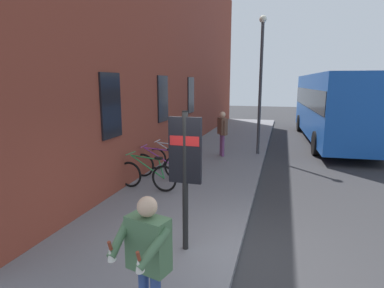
{
  "coord_description": "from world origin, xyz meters",
  "views": [
    {
      "loc": [
        -4.9,
        -0.59,
        2.96
      ],
      "look_at": [
        2.33,
        1.49,
        1.49
      ],
      "focal_mm": 29.39,
      "sensor_mm": 36.0,
      "label": 1
    }
  ],
  "objects_px": {
    "city_bus": "(333,104)",
    "street_lamp": "(261,75)",
    "bicycle_leaning_wall": "(159,165)",
    "transit_info_sign": "(185,159)",
    "bicycle_beside_lamp": "(147,175)",
    "tourist_with_hotdogs": "(147,253)",
    "bicycle_under_window": "(171,159)",
    "pedestrian_by_facade": "(222,129)"
  },
  "relations": [
    {
      "from": "bicycle_beside_lamp",
      "to": "tourist_with_hotdogs",
      "type": "height_order",
      "value": "tourist_with_hotdogs"
    },
    {
      "from": "pedestrian_by_facade",
      "to": "bicycle_under_window",
      "type": "bearing_deg",
      "value": 154.5
    },
    {
      "from": "tourist_with_hotdogs",
      "to": "city_bus",
      "type": "bearing_deg",
      "value": -14.77
    },
    {
      "from": "city_bus",
      "to": "street_lamp",
      "type": "distance_m",
      "value": 5.6
    },
    {
      "from": "bicycle_beside_lamp",
      "to": "bicycle_leaning_wall",
      "type": "relative_size",
      "value": 1.0
    },
    {
      "from": "bicycle_beside_lamp",
      "to": "bicycle_under_window",
      "type": "xyz_separation_m",
      "value": [
        1.96,
        0.01,
        0.0
      ]
    },
    {
      "from": "city_bus",
      "to": "bicycle_under_window",
      "type": "bearing_deg",
      "value": 142.61
    },
    {
      "from": "bicycle_under_window",
      "to": "transit_info_sign",
      "type": "relative_size",
      "value": 0.74
    },
    {
      "from": "bicycle_beside_lamp",
      "to": "transit_info_sign",
      "type": "height_order",
      "value": "transit_info_sign"
    },
    {
      "from": "bicycle_under_window",
      "to": "tourist_with_hotdogs",
      "type": "distance_m",
      "value": 6.91
    },
    {
      "from": "tourist_with_hotdogs",
      "to": "street_lamp",
      "type": "bearing_deg",
      "value": -2.55
    },
    {
      "from": "bicycle_leaning_wall",
      "to": "transit_info_sign",
      "type": "bearing_deg",
      "value": -152.01
    },
    {
      "from": "transit_info_sign",
      "to": "tourist_with_hotdogs",
      "type": "distance_m",
      "value": 2.02
    },
    {
      "from": "tourist_with_hotdogs",
      "to": "transit_info_sign",
      "type": "bearing_deg",
      "value": 4.99
    },
    {
      "from": "transit_info_sign",
      "to": "city_bus",
      "type": "relative_size",
      "value": 0.23
    },
    {
      "from": "transit_info_sign",
      "to": "city_bus",
      "type": "xyz_separation_m",
      "value": [
        12.25,
        -3.91,
        0.2
      ]
    },
    {
      "from": "bicycle_leaning_wall",
      "to": "tourist_with_hotdogs",
      "type": "xyz_separation_m",
      "value": [
        -5.67,
        -2.16,
        0.64
      ]
    },
    {
      "from": "transit_info_sign",
      "to": "street_lamp",
      "type": "bearing_deg",
      "value": -4.38
    },
    {
      "from": "pedestrian_by_facade",
      "to": "tourist_with_hotdogs",
      "type": "xyz_separation_m",
      "value": [
        -9.08,
        -0.89,
        -0.04
      ]
    },
    {
      "from": "bicycle_leaning_wall",
      "to": "transit_info_sign",
      "type": "xyz_separation_m",
      "value": [
        -3.74,
        -1.99,
        1.21
      ]
    },
    {
      "from": "city_bus",
      "to": "pedestrian_by_facade",
      "type": "relative_size",
      "value": 6.1
    },
    {
      "from": "pedestrian_by_facade",
      "to": "street_lamp",
      "type": "height_order",
      "value": "street_lamp"
    },
    {
      "from": "bicycle_under_window",
      "to": "city_bus",
      "type": "relative_size",
      "value": 0.17
    },
    {
      "from": "street_lamp",
      "to": "city_bus",
      "type": "bearing_deg",
      "value": -37.39
    },
    {
      "from": "transit_info_sign",
      "to": "tourist_with_hotdogs",
      "type": "bearing_deg",
      "value": -175.01
    },
    {
      "from": "bicycle_under_window",
      "to": "city_bus",
      "type": "bearing_deg",
      "value": -37.39
    },
    {
      "from": "bicycle_under_window",
      "to": "tourist_with_hotdogs",
      "type": "relative_size",
      "value": 1.07
    },
    {
      "from": "city_bus",
      "to": "street_lamp",
      "type": "height_order",
      "value": "street_lamp"
    },
    {
      "from": "city_bus",
      "to": "street_lamp",
      "type": "bearing_deg",
      "value": 142.61
    },
    {
      "from": "tourist_with_hotdogs",
      "to": "street_lamp",
      "type": "distance_m",
      "value": 10.1
    },
    {
      "from": "bicycle_beside_lamp",
      "to": "bicycle_under_window",
      "type": "height_order",
      "value": "same"
    },
    {
      "from": "bicycle_leaning_wall",
      "to": "street_lamp",
      "type": "relative_size",
      "value": 0.33
    },
    {
      "from": "bicycle_beside_lamp",
      "to": "bicycle_under_window",
      "type": "bearing_deg",
      "value": 0.28
    },
    {
      "from": "pedestrian_by_facade",
      "to": "bicycle_leaning_wall",
      "type": "bearing_deg",
      "value": 159.57
    },
    {
      "from": "city_bus",
      "to": "street_lamp",
      "type": "xyz_separation_m",
      "value": [
        -4.32,
        3.3,
        1.35
      ]
    },
    {
      "from": "bicycle_under_window",
      "to": "transit_info_sign",
      "type": "distance_m",
      "value": 5.15
    },
    {
      "from": "bicycle_under_window",
      "to": "transit_info_sign",
      "type": "xyz_separation_m",
      "value": [
        -4.62,
        -1.92,
        1.21
      ]
    },
    {
      "from": "bicycle_beside_lamp",
      "to": "pedestrian_by_facade",
      "type": "xyz_separation_m",
      "value": [
        4.48,
        -1.2,
        0.67
      ]
    },
    {
      "from": "bicycle_under_window",
      "to": "street_lamp",
      "type": "bearing_deg",
      "value": -37.38
    },
    {
      "from": "bicycle_beside_lamp",
      "to": "tourist_with_hotdogs",
      "type": "xyz_separation_m",
      "value": [
        -4.59,
        -2.08,
        0.64
      ]
    },
    {
      "from": "bicycle_beside_lamp",
      "to": "city_bus",
      "type": "distance_m",
      "value": 11.3
    },
    {
      "from": "city_bus",
      "to": "tourist_with_hotdogs",
      "type": "bearing_deg",
      "value": 165.23
    }
  ]
}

